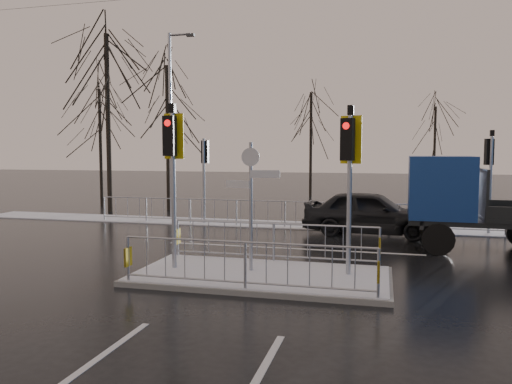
% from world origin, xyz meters
% --- Properties ---
extents(ground, '(120.00, 120.00, 0.00)m').
position_xyz_m(ground, '(0.00, 0.00, 0.00)').
color(ground, black).
rests_on(ground, ground).
extents(snow_verge, '(30.00, 2.00, 0.04)m').
position_xyz_m(snow_verge, '(0.00, 8.60, 0.02)').
color(snow_verge, white).
rests_on(snow_verge, ground).
extents(lane_markings, '(8.00, 11.38, 0.01)m').
position_xyz_m(lane_markings, '(0.00, -0.33, 0.00)').
color(lane_markings, silver).
rests_on(lane_markings, ground).
extents(traffic_island, '(6.00, 3.04, 4.15)m').
position_xyz_m(traffic_island, '(-0.01, 0.01, 0.39)').
color(traffic_island, slate).
rests_on(traffic_island, ground).
extents(far_kerb_fixtures, '(18.00, 0.65, 3.83)m').
position_xyz_m(far_kerb_fixtures, '(0.29, 8.09, 1.02)').
color(far_kerb_fixtures, '#999EA7').
rests_on(far_kerb_fixtures, ground).
extents(car_far_lane, '(4.90, 2.34, 1.61)m').
position_xyz_m(car_far_lane, '(2.32, 6.99, 0.81)').
color(car_far_lane, black).
rests_on(car_far_lane, ground).
extents(flatbed_truck, '(6.22, 2.42, 2.86)m').
position_xyz_m(flatbed_truck, '(5.33, 4.91, 1.52)').
color(flatbed_truck, black).
rests_on(flatbed_truck, ground).
extents(tree_near_a, '(4.75, 4.75, 8.97)m').
position_xyz_m(tree_near_a, '(-10.50, 11.00, 6.11)').
color(tree_near_a, black).
rests_on(tree_near_a, ground).
extents(tree_near_b, '(4.00, 4.00, 7.55)m').
position_xyz_m(tree_near_b, '(-8.00, 12.50, 5.15)').
color(tree_near_b, black).
rests_on(tree_near_b, ground).
extents(tree_near_c, '(3.50, 3.50, 6.61)m').
position_xyz_m(tree_near_c, '(-12.50, 13.50, 4.50)').
color(tree_near_c, black).
rests_on(tree_near_c, ground).
extents(tree_far_a, '(3.75, 3.75, 7.08)m').
position_xyz_m(tree_far_a, '(-2.00, 22.00, 4.82)').
color(tree_far_a, black).
rests_on(tree_far_a, ground).
extents(tree_far_b, '(3.25, 3.25, 6.14)m').
position_xyz_m(tree_far_b, '(6.00, 24.00, 4.18)').
color(tree_far_b, black).
rests_on(tree_far_b, ground).
extents(street_lamp_left, '(1.25, 0.18, 8.20)m').
position_xyz_m(street_lamp_left, '(-6.43, 9.50, 4.49)').
color(street_lamp_left, '#999EA7').
rests_on(street_lamp_left, ground).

